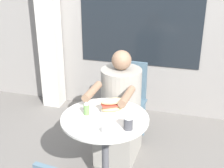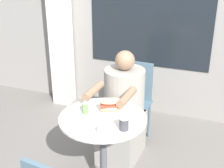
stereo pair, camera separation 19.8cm
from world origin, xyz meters
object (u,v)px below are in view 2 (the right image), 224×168
Objects in this scene: seated_diner at (122,114)px; sandwich_on_plate at (111,106)px; drink_cup at (124,124)px; condiment_bottle at (85,107)px; diner_chair at (134,95)px; cafe_table at (103,138)px.

sandwich_on_plate is at bearing 99.45° from seated_diner.
sandwich_on_plate is 1.98× the size of drink_cup.
sandwich_on_plate is 0.29m from drink_cup.
seated_diner reaches higher than sandwich_on_plate.
condiment_bottle is (-0.37, 0.13, 0.00)m from drink_cup.
drink_cup is (0.23, -1.03, 0.27)m from diner_chair.
diner_chair is 0.36m from seated_diner.
diner_chair is at bearing 102.46° from drink_cup.
cafe_table is at bearing 93.66° from diner_chair.
cafe_table is 0.85× the size of diner_chair.
sandwich_on_plate is 0.21m from condiment_bottle.
condiment_bottle is at bearing 177.11° from cafe_table.
cafe_table is at bearing 94.85° from seated_diner.
diner_chair reaches higher than drink_cup.
cafe_table is 0.56m from seated_diner.
seated_diner is (-0.02, 0.55, -0.07)m from cafe_table.
sandwich_on_plate is 1.76× the size of condiment_bottle.
cafe_table is 0.35m from drink_cup.
cafe_table is 0.28m from sandwich_on_plate.
seated_diner is at bearing 91.92° from cafe_table.
diner_chair is 0.85m from sandwich_on_plate.
cafe_table is 0.67× the size of seated_diner.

